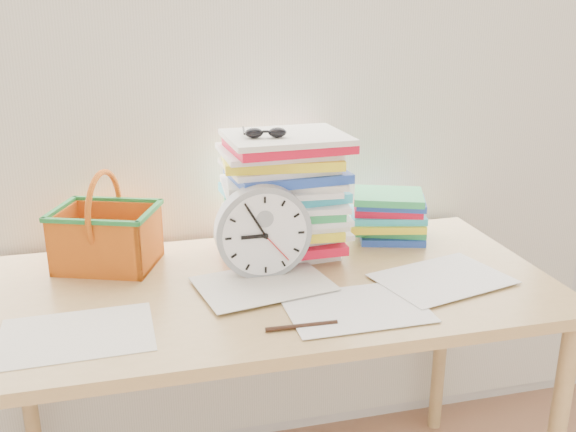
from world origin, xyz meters
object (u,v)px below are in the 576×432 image
object	(u,v)px
paper_stack	(281,195)
basket	(105,220)
clock	(263,232)
book_stack	(389,215)
desk	(270,310)

from	to	relation	value
paper_stack	basket	bearing A→B (deg)	176.61
clock	book_stack	xyz separation A→B (m)	(0.42, 0.19, -0.05)
clock	basket	world-z (taller)	basket
paper_stack	clock	world-z (taller)	paper_stack
desk	basket	world-z (taller)	basket
clock	book_stack	world-z (taller)	clock
paper_stack	clock	size ratio (longest dim) A/B	1.40
paper_stack	book_stack	distance (m)	0.35
basket	paper_stack	bearing A→B (deg)	17.35
clock	book_stack	distance (m)	0.46
desk	clock	size ratio (longest dim) A/B	5.85
clock	desk	bearing A→B (deg)	-81.53
clock	book_stack	bearing A→B (deg)	24.27
desk	basket	size ratio (longest dim) A/B	5.56
basket	book_stack	bearing A→B (deg)	22.09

